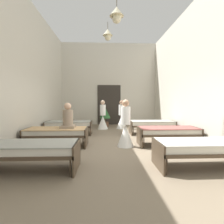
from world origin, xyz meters
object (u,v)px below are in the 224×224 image
object	(u,v)px
bed_right_row_2	(152,124)
nurse_far_aisle	(122,118)
bed_right_row_0	(201,147)
bed_left_row_1	(57,132)
bed_left_row_0	(31,149)
bed_left_row_2	(69,124)
potted_plant	(105,115)
bed_right_row_1	(168,132)
patient_seated_primary	(68,119)
nurse_near_aisle	(125,130)
nurse_mid_aisle	(103,119)

from	to	relation	value
bed_right_row_2	nurse_far_aisle	world-z (taller)	nurse_far_aisle
bed_right_row_0	bed_left_row_1	world-z (taller)	same
bed_right_row_2	bed_left_row_0	bearing A→B (deg)	-133.19
bed_left_row_2	bed_right_row_0	bearing A→B (deg)	-46.81
bed_right_row_0	bed_left_row_1	xyz separation A→B (m)	(-3.57, 1.90, 0.00)
bed_left_row_1	bed_left_row_0	bearing A→B (deg)	-90.00
bed_right_row_2	nurse_far_aisle	size ratio (longest dim) A/B	1.28
bed_right_row_0	nurse_far_aisle	size ratio (longest dim) A/B	1.28
potted_plant	bed_right_row_1	bearing A→B (deg)	-63.29
potted_plant	patient_seated_primary	bearing A→B (deg)	-106.54
bed_left_row_2	bed_left_row_1	bearing A→B (deg)	-90.00
bed_right_row_1	nurse_far_aisle	size ratio (longest dim) A/B	1.28
bed_left_row_2	patient_seated_primary	world-z (taller)	patient_seated_primary
bed_left_row_0	nurse_near_aisle	size ratio (longest dim) A/B	1.28
bed_right_row_2	patient_seated_primary	size ratio (longest dim) A/B	2.37
nurse_mid_aisle	nurse_far_aisle	distance (m)	0.98
nurse_mid_aisle	potted_plant	world-z (taller)	nurse_mid_aisle
bed_left_row_0	nurse_near_aisle	xyz separation A→B (m)	(2.17, 1.78, 0.09)
nurse_near_aisle	potted_plant	xyz separation A→B (m)	(-0.63, 4.15, 0.15)
bed_right_row_1	nurse_near_aisle	xyz separation A→B (m)	(-1.40, -0.12, 0.09)
bed_left_row_1	nurse_far_aisle	world-z (taller)	nurse_far_aisle
bed_right_row_0	nurse_far_aisle	xyz separation A→B (m)	(-1.17, 5.30, 0.09)
bed_left_row_1	nurse_far_aisle	bearing A→B (deg)	54.85
patient_seated_primary	potted_plant	world-z (taller)	patient_seated_primary
bed_left_row_1	nurse_far_aisle	size ratio (longest dim) A/B	1.28
bed_left_row_0	nurse_far_aisle	world-z (taller)	nurse_far_aisle
bed_right_row_0	patient_seated_primary	size ratio (longest dim) A/B	2.37
bed_left_row_0	potted_plant	size ratio (longest dim) A/B	1.74
bed_left_row_1	patient_seated_primary	bearing A→B (deg)	3.78
bed_right_row_0	bed_right_row_1	world-z (taller)	same
bed_right_row_2	potted_plant	distance (m)	2.95
bed_left_row_2	bed_right_row_2	distance (m)	3.57
bed_right_row_2	nurse_mid_aisle	size ratio (longest dim) A/B	1.28
nurse_mid_aisle	bed_right_row_0	bearing A→B (deg)	-21.06
bed_left_row_2	nurse_far_aisle	distance (m)	2.82
bed_left_row_1	bed_left_row_2	bearing A→B (deg)	90.00
bed_left_row_0	bed_right_row_1	size ratio (longest dim) A/B	1.00
bed_left_row_1	nurse_mid_aisle	bearing A→B (deg)	66.85
nurse_mid_aisle	potted_plant	size ratio (longest dim) A/B	1.36
bed_left_row_0	bed_right_row_1	world-z (taller)	same
bed_left_row_2	patient_seated_primary	distance (m)	1.96
bed_right_row_0	patient_seated_primary	world-z (taller)	patient_seated_primary
nurse_near_aisle	nurse_mid_aisle	size ratio (longest dim) A/B	1.00
bed_right_row_0	bed_right_row_2	size ratio (longest dim) A/B	1.00
nurse_far_aisle	bed_left_row_0	bearing A→B (deg)	162.33
bed_right_row_0	bed_left_row_0	bearing A→B (deg)	180.00
bed_right_row_0	nurse_mid_aisle	world-z (taller)	nurse_mid_aisle
bed_left_row_1	bed_left_row_2	size ratio (longest dim) A/B	1.00
nurse_mid_aisle	nurse_far_aisle	world-z (taller)	same
bed_left_row_0	bed_left_row_1	world-z (taller)	same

